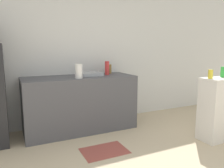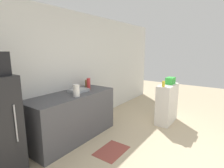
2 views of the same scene
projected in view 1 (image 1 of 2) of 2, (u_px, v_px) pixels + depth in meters
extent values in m
cube|color=silver|center=(80.00, 53.00, 4.01)|extent=(8.00, 0.06, 2.60)
cube|color=#4C4C51|center=(80.00, 103.00, 3.73)|extent=(1.85, 0.72, 0.92)
cube|color=#9EA3A8|center=(91.00, 74.00, 3.76)|extent=(0.37, 0.29, 0.06)
cylinder|color=red|center=(107.00, 68.00, 3.88)|extent=(0.08, 0.08, 0.24)
cylinder|color=olive|center=(109.00, 69.00, 4.10)|extent=(0.07, 0.07, 0.17)
cube|color=white|center=(223.00, 108.00, 3.36)|extent=(0.76, 0.33, 0.96)
cylinder|color=yellow|center=(210.00, 74.00, 3.15)|extent=(0.07, 0.07, 0.13)
cylinder|color=white|center=(79.00, 71.00, 3.41)|extent=(0.12, 0.12, 0.22)
cube|color=#99473D|center=(104.00, 151.00, 2.99)|extent=(0.62, 0.44, 0.01)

